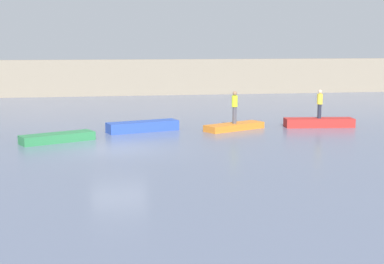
{
  "coord_description": "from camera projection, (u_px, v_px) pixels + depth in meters",
  "views": [
    {
      "loc": [
        -0.82,
        -24.75,
        4.73
      ],
      "look_at": [
        3.59,
        1.05,
        0.5
      ],
      "focal_mm": 51.19,
      "sensor_mm": 36.0,
      "label": 1
    }
  ],
  "objects": [
    {
      "name": "ground_plane",
      "position": [
        118.0,
        149.0,
        24.98
      ],
      "size": [
        120.0,
        120.0,
        0.0
      ],
      "primitive_type": "plane",
      "color": "slate"
    },
    {
      "name": "embankment_wall",
      "position": [
        107.0,
        78.0,
        50.29
      ],
      "size": [
        80.0,
        1.2,
        3.3
      ],
      "primitive_type": "cube",
      "color": "gray",
      "rests_on": "ground_plane"
    },
    {
      "name": "rowboat_green",
      "position": [
        58.0,
        138.0,
        26.65
      ],
      "size": [
        3.67,
        2.42,
        0.42
      ],
      "primitive_type": "cube",
      "rotation": [
        0.0,
        0.0,
        0.44
      ],
      "color": "#2D7F47",
      "rests_on": "ground_plane"
    },
    {
      "name": "rowboat_blue",
      "position": [
        143.0,
        126.0,
        29.88
      ],
      "size": [
        4.06,
        2.09,
        0.54
      ],
      "primitive_type": "cube",
      "rotation": [
        0.0,
        0.0,
        0.29
      ],
      "color": "#2B4CAD",
      "rests_on": "ground_plane"
    },
    {
      "name": "rowboat_orange",
      "position": [
        234.0,
        127.0,
        30.42
      ],
      "size": [
        3.69,
        2.55,
        0.36
      ],
      "primitive_type": "cube",
      "rotation": [
        0.0,
        0.0,
        0.47
      ],
      "color": "orange",
      "rests_on": "ground_plane"
    },
    {
      "name": "rowboat_red",
      "position": [
        319.0,
        123.0,
        31.48
      ],
      "size": [
        4.03,
        1.45,
        0.5
      ],
      "primitive_type": "cube",
      "rotation": [
        0.0,
        0.0,
        -0.11
      ],
      "color": "red",
      "rests_on": "ground_plane"
    },
    {
      "name": "person_hiviz_shirt",
      "position": [
        235.0,
        105.0,
        30.23
      ],
      "size": [
        0.32,
        0.32,
        1.8
      ],
      "color": "#4C4C56",
      "rests_on": "rowboat_orange"
    },
    {
      "name": "person_yellow_shirt",
      "position": [
        320.0,
        102.0,
        31.29
      ],
      "size": [
        0.32,
        0.32,
        1.65
      ],
      "color": "#232838",
      "rests_on": "rowboat_red"
    }
  ]
}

